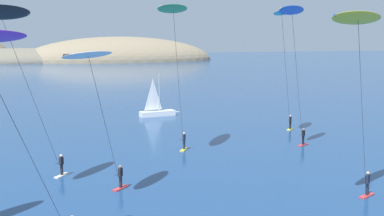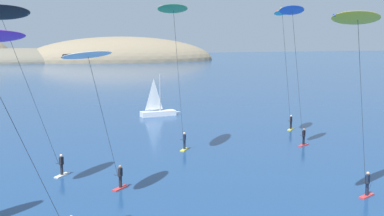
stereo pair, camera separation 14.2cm
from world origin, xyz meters
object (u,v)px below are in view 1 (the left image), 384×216
Objects in this scene: sailboat_near at (159,111)px; kitesurfer_white at (92,68)px; kitesurfer_yellow at (359,32)px; kitesurfer_cyan at (283,25)px; kitesurfer_green at (174,18)px; kitesurfer_black at (5,26)px; kitesurfer_blue at (293,24)px.

sailboat_near is 35.74m from kitesurfer_white.
kitesurfer_yellow is at bearing -21.10° from kitesurfer_white.
sailboat_near is 39.49m from kitesurfer_yellow.
sailboat_near is 22.69m from kitesurfer_cyan.
kitesurfer_green is 1.36× the size of kitesurfer_white.
kitesurfer_green reaches higher than sailboat_near.
sailboat_near is 25.51m from kitesurfer_green.
kitesurfer_black is at bearing 155.95° from kitesurfer_yellow.
kitesurfer_white is 0.73× the size of kitesurfer_cyan.
kitesurfer_blue is 14.61m from kitesurfer_yellow.
kitesurfer_black is (-4.96, 3.14, 2.55)m from kitesurfer_white.
kitesurfer_white is 0.78× the size of kitesurfer_black.
kitesurfer_white reaches higher than sailboat_near.
sailboat_near is at bearing 93.02° from kitesurfer_yellow.
kitesurfer_white is (-19.17, -8.16, -3.05)m from kitesurfer_blue.
kitesurfer_yellow reaches higher than kitesurfer_white.
kitesurfer_black is (-18.21, -29.05, 10.66)m from sailboat_near.
sailboat_near is 0.44× the size of kitesurfer_blue.
kitesurfer_blue is at bearing 74.46° from kitesurfer_yellow.
kitesurfer_black reaches higher than sailboat_near.
kitesurfer_green is at bearing -161.70° from kitesurfer_cyan.
kitesurfer_yellow is (-3.91, -14.05, -0.87)m from kitesurfer_blue.
kitesurfer_cyan is (2.50, 6.18, 0.06)m from kitesurfer_blue.
sailboat_near is at bearing 103.84° from kitesurfer_blue.
kitesurfer_blue is at bearing -9.68° from kitesurfer_green.
kitesurfer_black reaches higher than kitesurfer_yellow.
kitesurfer_cyan is (8.42, -17.84, 11.22)m from sailboat_near.
kitesurfer_cyan is at bearing -64.74° from sailboat_near.
kitesurfer_blue is 1.06× the size of kitesurfer_black.
kitesurfer_cyan is (21.67, 14.35, 3.11)m from kitesurfer_white.
kitesurfer_cyan is at bearing 18.30° from kitesurfer_green.
sailboat_near is 0.44× the size of kitesurfer_green.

